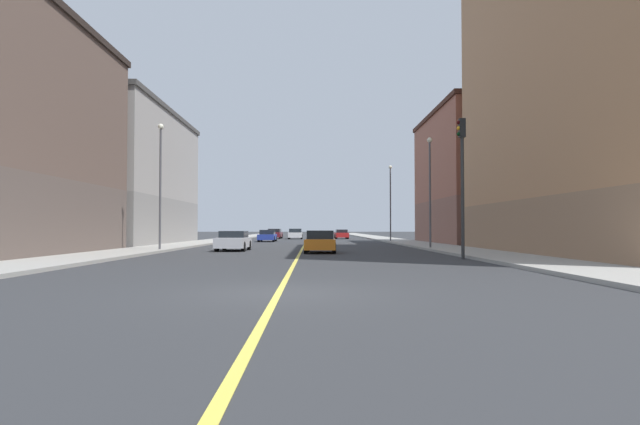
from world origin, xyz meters
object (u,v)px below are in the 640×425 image
object	(u,v)px
building_left_near	(610,54)
street_lamp_left_far	(390,196)
building_right_midblock	(117,177)
car_orange	(320,242)
street_lamp_left_near	(430,181)
building_left_mid	(485,178)
traffic_light_left_near	(462,169)
car_blue	(267,236)
street_lamp_right_near	(160,174)
car_maroon	(275,234)
car_red	(341,234)
car_white	(295,234)
car_silver	(234,241)

from	to	relation	value
building_left_near	street_lamp_left_far	bearing A→B (deg)	106.58
building_left_near	building_right_midblock	distance (m)	39.82
building_left_near	car_orange	distance (m)	19.32
street_lamp_left_far	street_lamp_left_near	bearing A→B (deg)	-90.00
building_left_mid	traffic_light_left_near	xyz separation A→B (m)	(-9.16, -24.77, -1.94)
street_lamp_left_far	car_orange	xyz separation A→B (m)	(-7.72, -23.72, -4.27)
street_lamp_left_near	car_blue	bearing A→B (deg)	121.54
building_left_mid	street_lamp_left_near	bearing A→B (deg)	-121.75
street_lamp_right_near	car_maroon	xyz separation A→B (m)	(4.32, 40.76, -4.25)
traffic_light_left_near	street_lamp_right_near	world-z (taller)	street_lamp_right_near
street_lamp_left_far	car_orange	world-z (taller)	street_lamp_left_far
traffic_light_left_near	car_maroon	xyz separation A→B (m)	(-12.55, 49.28, -3.63)
building_left_mid	car_maroon	size ratio (longest dim) A/B	4.01
street_lamp_left_near	building_left_mid	bearing A→B (deg)	58.25
car_red	car_white	xyz separation A→B (m)	(-6.33, -1.08, 0.04)
street_lamp_left_near	car_orange	distance (m)	9.90
street_lamp_left_near	car_red	size ratio (longest dim) A/B	1.82
car_silver	car_orange	bearing A→B (deg)	-26.30
building_left_near	car_orange	bearing A→B (deg)	167.13
car_orange	street_lamp_left_near	bearing A→B (deg)	30.97
car_white	building_left_near	bearing A→B (deg)	-66.78
building_left_near	car_red	size ratio (longest dim) A/B	5.30
car_red	car_blue	xyz separation A→B (m)	(-8.92, -15.02, -0.00)
car_blue	car_red	bearing A→B (deg)	59.29
car_blue	car_orange	xyz separation A→B (m)	(5.47, -26.12, 0.01)
street_lamp_right_near	street_lamp_left_near	bearing A→B (deg)	9.81
car_maroon	car_red	bearing A→B (deg)	-7.10
street_lamp_left_far	car_silver	size ratio (longest dim) A/B	1.88
car_maroon	car_blue	world-z (taller)	car_maroon
building_left_near	traffic_light_left_near	distance (m)	11.86
building_left_near	building_left_mid	distance (m)	21.95
car_orange	car_silver	size ratio (longest dim) A/B	1.00
building_right_midblock	traffic_light_left_near	size ratio (longest dim) A/B	3.15
building_left_mid	car_maroon	world-z (taller)	building_left_mid
traffic_light_left_near	car_red	distance (m)	48.38
car_red	building_left_mid	bearing A→B (deg)	-62.01
car_blue	street_lamp_right_near	bearing A→B (deg)	-100.81
traffic_light_left_near	street_lamp_left_near	xyz separation A→B (m)	(1.02, 11.62, 0.45)
building_right_midblock	street_lamp_right_near	xyz separation A→B (m)	(8.14, -14.68, -1.17)
building_left_near	traffic_light_left_near	bearing A→B (deg)	-159.83
car_red	building_right_midblock	bearing A→B (deg)	-131.12
car_blue	traffic_light_left_near	bearing A→B (deg)	-69.81
building_right_midblock	car_blue	size ratio (longest dim) A/B	4.68
car_orange	car_white	size ratio (longest dim) A/B	0.97
building_left_mid	car_red	distance (m)	27.03
car_maroon	street_lamp_right_near	bearing A→B (deg)	-96.05
building_left_near	street_lamp_left_near	distance (m)	13.20
building_left_mid	car_white	world-z (taller)	building_left_mid
street_lamp_right_near	building_left_near	bearing A→B (deg)	-11.22
building_left_near	street_lamp_left_far	world-z (taller)	building_left_near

